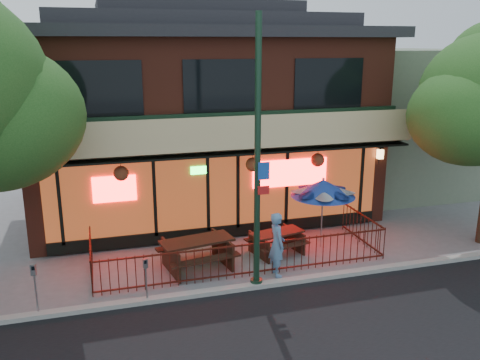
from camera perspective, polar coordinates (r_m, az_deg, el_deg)
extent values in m
plane|color=gray|center=(14.20, 1.33, -11.10)|extent=(80.00, 80.00, 0.00)
cube|color=#999993|center=(13.74, 1.98, -11.76)|extent=(80.00, 0.25, 0.12)
cube|color=maroon|center=(19.94, -4.88, 6.38)|extent=(12.00, 8.00, 6.50)
cube|color=#59230F|center=(16.45, -1.96, -1.18)|extent=(11.00, 0.06, 2.60)
cube|color=#FF0C0C|center=(16.95, 5.65, 0.82)|extent=(2.60, 0.04, 0.90)
cube|color=#FF0C0C|center=(15.83, -13.92, -0.98)|extent=(1.30, 0.04, 0.80)
cube|color=tan|center=(15.56, -1.59, 5.06)|extent=(12.20, 1.33, 1.26)
cube|color=black|center=(15.36, -15.40, 9.85)|extent=(2.40, 0.06, 1.60)
cube|color=black|center=(15.84, -2.07, 10.52)|extent=(2.40, 0.06, 1.60)
cube|color=black|center=(17.08, 9.93, 10.65)|extent=(2.40, 0.06, 1.60)
cube|color=black|center=(16.88, -1.89, -5.78)|extent=(11.00, 0.12, 0.40)
cube|color=#FFC672|center=(18.25, 15.46, 2.82)|extent=(0.18, 0.18, 0.32)
cube|color=slate|center=(23.86, 16.72, 6.64)|extent=(6.00, 7.00, 6.00)
cube|color=#44160E|center=(13.98, 1.11, -7.26)|extent=(8.40, 0.04, 0.04)
cube|color=#44160E|center=(14.32, 1.09, -10.33)|extent=(8.40, 0.04, 0.04)
cube|color=#44160E|center=(14.64, -16.50, -6.85)|extent=(0.04, 2.60, 0.04)
cube|color=#44160E|center=(16.71, 13.67, -3.88)|extent=(0.04, 2.60, 0.04)
cylinder|color=#44160E|center=(14.16, 1.10, -8.94)|extent=(0.02, 0.02, 1.00)
cylinder|color=#163322|center=(12.66, 1.98, 2.46)|extent=(0.16, 0.16, 7.00)
cylinder|color=#163322|center=(13.81, 1.85, -11.43)|extent=(0.32, 0.32, 0.20)
cube|color=#194CB2|center=(12.63, 2.69, 1.02)|extent=(0.30, 0.02, 0.45)
cube|color=red|center=(12.76, 2.67, -1.16)|extent=(0.30, 0.02, 0.22)
cube|color=black|center=(14.50, -7.77, -8.83)|extent=(0.32, 1.46, 0.84)
cube|color=black|center=(15.02, -1.99, -7.81)|extent=(0.32, 1.46, 0.84)
cube|color=black|center=(14.58, -4.86, -6.81)|extent=(2.16, 1.19, 0.07)
cube|color=black|center=(14.18, -3.90, -8.94)|extent=(2.06, 0.67, 0.06)
cube|color=black|center=(15.25, -5.70, -7.20)|extent=(2.06, 0.67, 0.06)
cube|color=#3A1E14|center=(15.43, 2.14, -7.51)|extent=(0.32, 1.16, 0.67)
cube|color=#3A1E14|center=(16.08, 6.05, -6.62)|extent=(0.32, 1.16, 0.67)
cube|color=#3A1E14|center=(15.62, 4.16, -5.92)|extent=(1.75, 1.03, 0.05)
cube|color=#3A1E14|center=(15.34, 5.17, -7.45)|extent=(1.65, 0.61, 0.05)
cube|color=#3A1E14|center=(16.11, 3.16, -6.27)|extent=(1.65, 0.61, 0.05)
cylinder|color=gray|center=(16.13, 9.17, -3.97)|extent=(0.05, 0.05, 2.09)
cone|color=navy|center=(15.86, 9.31, -0.89)|extent=(2.00, 2.00, 0.52)
sphere|color=gray|center=(15.79, 9.35, 0.11)|extent=(0.09, 0.10, 0.09)
imported|color=#5C8AB8|center=(14.13, 4.18, -7.21)|extent=(0.45, 0.67, 1.82)
cylinder|color=gray|center=(13.05, -10.46, -11.52)|extent=(0.04, 0.04, 0.95)
cube|color=gray|center=(12.81, -10.59, -9.20)|extent=(0.13, 0.12, 0.24)
cube|color=black|center=(12.74, -10.58, -9.07)|extent=(0.07, 0.03, 0.09)
cylinder|color=#92959A|center=(13.16, -21.90, -11.91)|extent=(0.05, 0.05, 1.07)
cube|color=#92959A|center=(12.89, -22.19, -9.32)|extent=(0.14, 0.12, 0.27)
cube|color=black|center=(12.82, -22.23, -9.18)|extent=(0.08, 0.02, 0.10)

